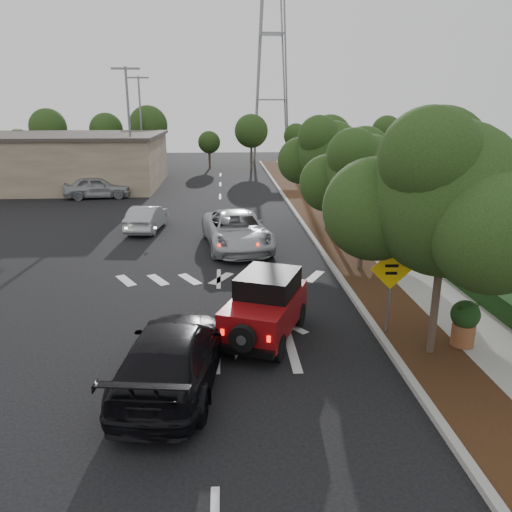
{
  "coord_description": "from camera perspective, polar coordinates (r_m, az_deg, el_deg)",
  "views": [
    {
      "loc": [
        0.23,
        -12.03,
        6.33
      ],
      "look_at": [
        1.23,
        3.0,
        1.78
      ],
      "focal_mm": 35.0,
      "sensor_mm": 36.0,
      "label": 1
    }
  ],
  "objects": [
    {
      "name": "speed_hump_sign",
      "position": [
        14.33,
        15.11,
        -2.63
      ],
      "size": [
        1.16,
        0.12,
        2.46
      ],
      "rotation": [
        0.0,
        0.0,
        -0.07
      ],
      "color": "slate",
      "rests_on": "ground"
    },
    {
      "name": "silver_suv_ahead",
      "position": [
        23.03,
        -2.23,
        2.95
      ],
      "size": [
        3.52,
        6.24,
        1.65
      ],
      "primitive_type": "imported",
      "rotation": [
        0.0,
        0.0,
        0.14
      ],
      "color": "#B5B9BE",
      "rests_on": "ground"
    },
    {
      "name": "silver_sedan_oncoming",
      "position": [
        26.96,
        -12.34,
        4.27
      ],
      "size": [
        1.88,
        4.16,
        1.32
      ],
      "primitive_type": "imported",
      "rotation": [
        0.0,
        0.0,
        3.02
      ],
      "color": "#9B9EA2",
      "rests_on": "ground"
    },
    {
      "name": "planting_strip",
      "position": [
        25.41,
        8.53,
        2.32
      ],
      "size": [
        1.8,
        70.0,
        0.12
      ],
      "primitive_type": "cube",
      "color": "black",
      "rests_on": "ground"
    },
    {
      "name": "black_suv_oncoming",
      "position": [
        12.02,
        -9.42,
        -11.06
      ],
      "size": [
        2.79,
        5.46,
        1.52
      ],
      "primitive_type": "imported",
      "rotation": [
        0.0,
        0.0,
        3.01
      ],
      "color": "black",
      "rests_on": "ground"
    },
    {
      "name": "commercial_building",
      "position": [
        45.27,
        -25.17,
        9.75
      ],
      "size": [
        22.0,
        12.0,
        4.0
      ],
      "primitive_type": "cube",
      "color": "#7E6957",
      "rests_on": "ground"
    },
    {
      "name": "hedge",
      "position": [
        26.22,
        15.64,
        3.1
      ],
      "size": [
        0.8,
        70.0,
        0.8
      ],
      "primitive_type": "cube",
      "color": "black",
      "rests_on": "ground"
    },
    {
      "name": "curb",
      "position": [
        25.21,
        6.31,
        2.33
      ],
      "size": [
        0.2,
        70.0,
        0.15
      ],
      "primitive_type": "cube",
      "color": "#9E9B93",
      "rests_on": "ground"
    },
    {
      "name": "street_tree_far",
      "position": [
        26.37,
        8.07,
        2.74
      ],
      "size": [
        3.4,
        3.4,
        5.62
      ],
      "primitive_type": null,
      "color": "black",
      "rests_on": "ground"
    },
    {
      "name": "sidewalk",
      "position": [
        25.88,
        12.65,
        2.36
      ],
      "size": [
        2.0,
        70.0,
        0.12
      ],
      "primitive_type": "cube",
      "color": "gray",
      "rests_on": "ground"
    },
    {
      "name": "ground",
      "position": [
        13.6,
        -4.42,
        -11.0
      ],
      "size": [
        120.0,
        120.0,
        0.0
      ],
      "primitive_type": "plane",
      "color": "black",
      "rests_on": "ground"
    },
    {
      "name": "parked_suv",
      "position": [
        37.5,
        -17.66,
        7.5
      ],
      "size": [
        4.79,
        2.41,
        1.57
      ],
      "primitive_type": "imported",
      "rotation": [
        0.0,
        0.0,
        1.7
      ],
      "color": "#9A9DA1",
      "rests_on": "ground"
    },
    {
      "name": "red_jeep",
      "position": [
        14.11,
        1.29,
        -5.61
      ],
      "size": [
        2.77,
        3.83,
        1.87
      ],
      "rotation": [
        0.0,
        0.0,
        -0.39
      ],
      "color": "black",
      "rests_on": "ground"
    },
    {
      "name": "terracotta_planter",
      "position": [
        14.49,
        22.77,
        -6.61
      ],
      "size": [
        0.76,
        0.76,
        1.33
      ],
      "rotation": [
        0.0,
        0.0,
        0.05
      ],
      "color": "brown",
      "rests_on": "ground"
    },
    {
      "name": "street_tree_near",
      "position": [
        14.21,
        19.2,
        -10.67
      ],
      "size": [
        3.8,
        3.8,
        5.92
      ],
      "primitive_type": null,
      "color": "black",
      "rests_on": "ground"
    },
    {
      "name": "light_pole_b",
      "position": [
        51.02,
        -12.65,
        9.27
      ],
      "size": [
        2.0,
        0.22,
        9.0
      ],
      "primitive_type": null,
      "color": "slate",
      "rests_on": "ground"
    },
    {
      "name": "street_tree_mid",
      "position": [
        20.3,
        11.74,
        -1.73
      ],
      "size": [
        3.2,
        3.2,
        5.32
      ],
      "primitive_type": null,
      "color": "black",
      "rests_on": "ground"
    },
    {
      "name": "light_pole_a",
      "position": [
        39.14,
        -13.75,
        7.01
      ],
      "size": [
        2.0,
        0.22,
        9.0
      ],
      "primitive_type": null,
      "color": "slate",
      "rests_on": "ground"
    },
    {
      "name": "transmission_tower",
      "position": [
        60.64,
        1.72,
        10.79
      ],
      "size": [
        7.0,
        4.0,
        28.0
      ],
      "primitive_type": null,
      "color": "slate",
      "rests_on": "ground"
    }
  ]
}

